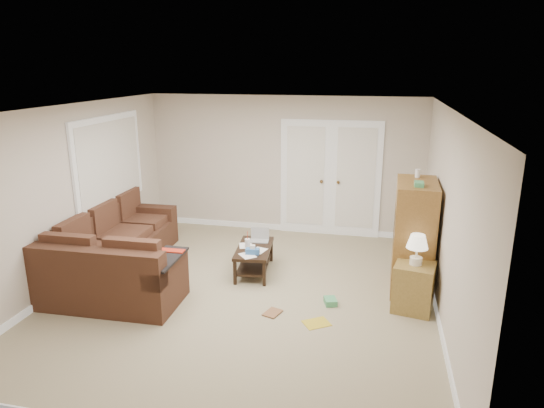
% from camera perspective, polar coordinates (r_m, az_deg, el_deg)
% --- Properties ---
extents(floor, '(5.50, 5.50, 0.00)m').
position_cam_1_polar(floor, '(6.72, -3.22, -10.54)').
color(floor, tan).
rests_on(floor, ground).
extents(ceiling, '(5.00, 5.50, 0.02)m').
position_cam_1_polar(ceiling, '(6.04, -3.59, 11.20)').
color(ceiling, white).
rests_on(ceiling, wall_back).
extents(wall_left, '(0.02, 5.50, 2.50)m').
position_cam_1_polar(wall_left, '(7.34, -22.54, 0.93)').
color(wall_left, beige).
rests_on(wall_left, floor).
extents(wall_right, '(0.02, 5.50, 2.50)m').
position_cam_1_polar(wall_right, '(6.10, 19.84, -1.66)').
color(wall_right, beige).
rests_on(wall_right, floor).
extents(wall_back, '(5.00, 0.02, 2.50)m').
position_cam_1_polar(wall_back, '(8.87, 1.43, 4.59)').
color(wall_back, beige).
rests_on(wall_back, floor).
extents(wall_front, '(5.00, 0.02, 2.50)m').
position_cam_1_polar(wall_front, '(3.88, -14.68, -11.43)').
color(wall_front, beige).
rests_on(wall_front, floor).
extents(baseboards, '(5.00, 5.50, 0.10)m').
position_cam_1_polar(baseboards, '(6.70, -3.22, -10.16)').
color(baseboards, silver).
rests_on(baseboards, floor).
extents(french_doors, '(1.80, 0.05, 2.13)m').
position_cam_1_polar(french_doors, '(8.76, 6.85, 2.91)').
color(french_doors, silver).
rests_on(french_doors, floor).
extents(window_left, '(0.05, 1.92, 1.42)m').
position_cam_1_polar(window_left, '(8.07, -18.57, 4.79)').
color(window_left, silver).
rests_on(window_left, wall_left).
extents(sectional_sofa, '(1.94, 2.83, 0.87)m').
position_cam_1_polar(sectional_sofa, '(7.37, -17.94, -6.00)').
color(sectional_sofa, '#46291B').
rests_on(sectional_sofa, floor).
extents(coffee_table, '(0.59, 1.03, 0.67)m').
position_cam_1_polar(coffee_table, '(7.32, -2.07, -6.38)').
color(coffee_table, black).
rests_on(coffee_table, floor).
extents(tv_armoire, '(0.55, 0.97, 1.64)m').
position_cam_1_polar(tv_armoire, '(6.87, 16.29, -3.63)').
color(tv_armoire, brown).
rests_on(tv_armoire, floor).
extents(side_cabinet, '(0.56, 0.56, 1.01)m').
position_cam_1_polar(side_cabinet, '(6.43, 16.36, -8.92)').
color(side_cabinet, olive).
rests_on(side_cabinet, floor).
extents(space_heater, '(0.13, 0.12, 0.31)m').
position_cam_1_polar(space_heater, '(8.73, 15.34, -3.65)').
color(space_heater, white).
rests_on(space_heater, floor).
extents(floor_magazine, '(0.39, 0.37, 0.01)m').
position_cam_1_polar(floor_magazine, '(6.05, 5.25, -13.79)').
color(floor_magazine, gold).
rests_on(floor_magazine, floor).
extents(floor_greenbox, '(0.20, 0.23, 0.08)m').
position_cam_1_polar(floor_greenbox, '(6.49, 6.89, -11.30)').
color(floor_greenbox, '#469A61').
rests_on(floor_greenbox, floor).
extents(floor_book, '(0.25, 0.29, 0.02)m').
position_cam_1_polar(floor_book, '(6.28, -0.65, -12.48)').
color(floor_book, brown).
rests_on(floor_book, floor).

